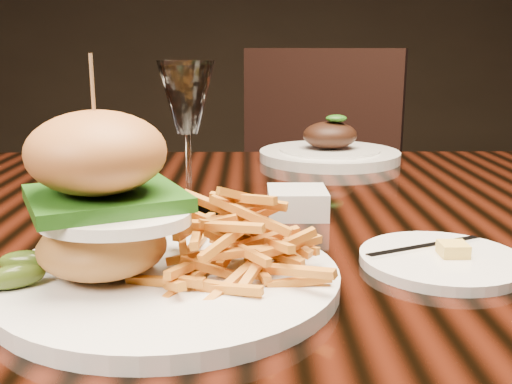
{
  "coord_description": "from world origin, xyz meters",
  "views": [
    {
      "loc": [
        -0.04,
        -0.73,
        0.95
      ],
      "look_at": [
        -0.03,
        -0.13,
        0.81
      ],
      "focal_mm": 42.0,
      "sensor_mm": 36.0,
      "label": 1
    }
  ],
  "objects_px": {
    "dining_table": "(276,270)",
    "wine_glass": "(187,103)",
    "burger_plate": "(160,230)",
    "chair_far": "(309,200)",
    "far_dish": "(330,152)"
  },
  "relations": [
    {
      "from": "burger_plate",
      "to": "chair_far",
      "type": "bearing_deg",
      "value": 64.83
    },
    {
      "from": "far_dish",
      "to": "chair_far",
      "type": "bearing_deg",
      "value": 87.89
    },
    {
      "from": "far_dish",
      "to": "chair_far",
      "type": "relative_size",
      "value": 0.27
    },
    {
      "from": "burger_plate",
      "to": "wine_glass",
      "type": "height_order",
      "value": "burger_plate"
    },
    {
      "from": "dining_table",
      "to": "far_dish",
      "type": "bearing_deg",
      "value": 72.23
    },
    {
      "from": "wine_glass",
      "to": "far_dish",
      "type": "xyz_separation_m",
      "value": [
        0.22,
        0.36,
        -0.12
      ]
    },
    {
      "from": "burger_plate",
      "to": "dining_table",
      "type": "bearing_deg",
      "value": 52.08
    },
    {
      "from": "burger_plate",
      "to": "far_dish",
      "type": "relative_size",
      "value": 1.15
    },
    {
      "from": "dining_table",
      "to": "burger_plate",
      "type": "relative_size",
      "value": 5.39
    },
    {
      "from": "dining_table",
      "to": "wine_glass",
      "type": "bearing_deg",
      "value": -179.23
    },
    {
      "from": "wine_glass",
      "to": "chair_far",
      "type": "relative_size",
      "value": 0.2
    },
    {
      "from": "dining_table",
      "to": "wine_glass",
      "type": "height_order",
      "value": "wine_glass"
    },
    {
      "from": "dining_table",
      "to": "chair_far",
      "type": "xyz_separation_m",
      "value": [
        0.13,
        0.88,
        -0.13
      ]
    },
    {
      "from": "wine_glass",
      "to": "burger_plate",
      "type": "bearing_deg",
      "value": -90.51
    },
    {
      "from": "chair_far",
      "to": "wine_glass",
      "type": "bearing_deg",
      "value": -84.1
    }
  ]
}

